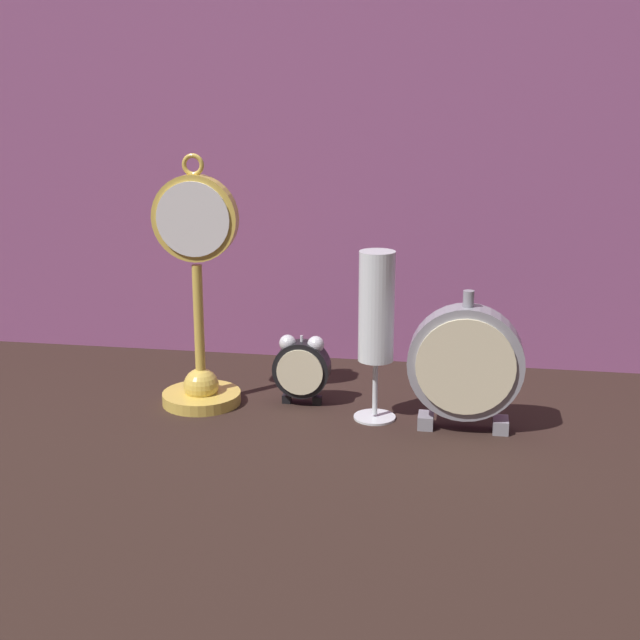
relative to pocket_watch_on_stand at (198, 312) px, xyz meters
name	(u,v)px	position (x,y,z in m)	size (l,w,h in m)	color
ground_plane	(310,434)	(0.17, -0.09, -0.13)	(4.00, 4.00, 0.00)	black
fabric_backdrop_drape	(346,135)	(0.17, 0.24, 0.22)	(1.79, 0.01, 0.71)	#8E4C7F
pocket_watch_on_stand	(198,312)	(0.00, 0.00, 0.00)	(0.12, 0.11, 0.35)	gold
alarm_clock_twin_bell	(302,367)	(0.14, 0.02, -0.08)	(0.08, 0.03, 0.10)	black
mantel_clock_silver	(466,364)	(0.36, -0.04, -0.04)	(0.15, 0.04, 0.19)	gray
champagne_flute	(376,317)	(0.25, -0.02, 0.01)	(0.06, 0.06, 0.23)	silver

